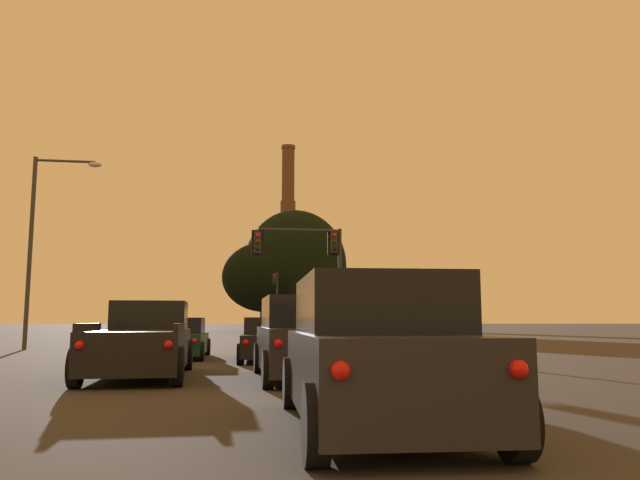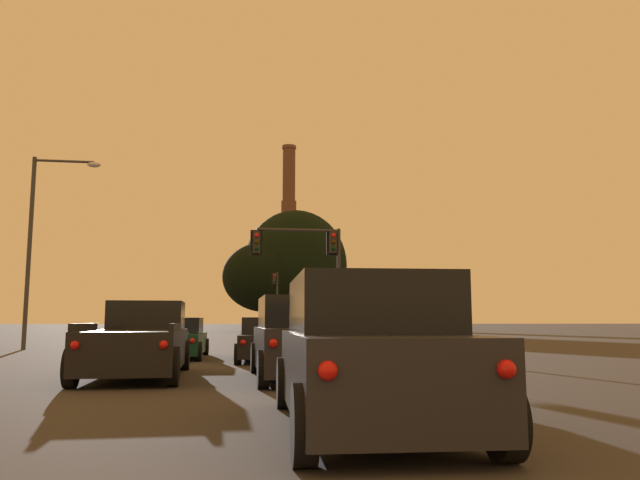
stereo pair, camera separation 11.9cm
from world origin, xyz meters
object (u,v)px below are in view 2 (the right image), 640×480
Objects in this scene: sedan_right_lane_front at (267,340)px; traffic_light_overhead_right at (310,257)px; street_lamp at (41,231)px; smokestack at (288,254)px; traffic_light_far_right at (276,293)px; pickup_truck_center_lane_second at (140,342)px; suv_right_lane_second at (300,339)px; sedan_center_lane_front at (178,339)px; suv_right_lane_third at (367,354)px.

traffic_light_overhead_right is at bearing 76.14° from sedan_right_lane_front.
smokestack is at bearing 78.49° from street_lamp.
traffic_light_overhead_right is at bearing -91.58° from traffic_light_far_right.
traffic_light_far_right is (6.88, 47.68, 3.29)m from pickup_truck_center_lane_second.
suv_right_lane_second is at bearing -57.50° from street_lamp.
sedan_center_lane_front is at bearing -99.26° from traffic_light_far_right.
traffic_light_overhead_right is (2.23, 15.41, 3.50)m from suv_right_lane_second.
traffic_light_overhead_right is 0.14× the size of smokestack.
street_lamp is at bearing -101.51° from smokestack.
traffic_light_overhead_right is (5.96, 14.16, 3.59)m from pickup_truck_center_lane_second.
sedan_center_lane_front is at bearing -97.38° from smokestack.
traffic_light_far_right is (3.51, 42.15, 3.42)m from sedan_right_lane_front.
traffic_light_far_right is (0.92, 33.52, -0.30)m from traffic_light_overhead_right.
suv_right_lane_third is 0.12× the size of smokestack.
traffic_light_overhead_right is at bearing 51.61° from sedan_center_lane_front.
traffic_light_far_right reaches higher than sedan_right_lane_front.
sedan_right_lane_front is 42.44m from traffic_light_far_right.
sedan_right_lane_front is at bearing -106.65° from traffic_light_overhead_right.
pickup_truck_center_lane_second is 3.93m from suv_right_lane_second.
pickup_truck_center_lane_second is at bearing 161.75° from suv_right_lane_second.
smokestack is at bearing 83.61° from traffic_light_far_right.
suv_right_lane_second is at bearing -66.99° from sedan_center_lane_front.
suv_right_lane_second is 0.12× the size of smokestack.
sedan_right_lane_front is 6.79m from suv_right_lane_second.
suv_right_lane_second is 9.35m from sedan_center_lane_front.
suv_right_lane_third is 25.78m from street_lamp.
street_lamp reaches higher than suv_right_lane_third.
traffic_light_far_right reaches higher than suv_right_lane_third.
street_lamp is 111.74m from smokestack.
traffic_light_overhead_right is 0.93× the size of traffic_light_far_right.
sedan_right_lane_front is 0.86× the size of pickup_truck_center_lane_second.
street_lamp reaches higher than pickup_truck_center_lane_second.
smokestack is (15.44, 124.17, 15.55)m from pickup_truck_center_lane_second.
sedan_right_lane_front is at bearing -43.67° from street_lamp.
street_lamp reaches higher than traffic_light_overhead_right.
smokestack is (22.19, 108.98, 10.81)m from street_lamp.
smokestack is at bearing 82.20° from pickup_truck_center_lane_second.
sedan_center_lane_front is at bearing 111.60° from suv_right_lane_second.
suv_right_lane_second is at bearing -93.69° from traffic_light_far_right.
street_lamp is (-10.55, 23.06, 4.64)m from suv_right_lane_third.
sedan_center_lane_front is 0.52× the size of street_lamp.
suv_right_lane_second is at bearing -95.34° from smokestack.
suv_right_lane_second reaches higher than sedan_right_lane_front.
traffic_light_overhead_right is at bearing -94.93° from smokestack.
pickup_truck_center_lane_second is at bearing -118.63° from sedan_right_lane_front.
suv_right_lane_second is 0.54× the size of street_lamp.
suv_right_lane_third is at bearing -85.41° from sedan_right_lane_front.
smokestack is (12.07, 118.64, 15.68)m from sedan_right_lane_front.
suv_right_lane_third is 0.55× the size of street_lamp.
traffic_light_overhead_right is 33.53m from traffic_light_far_right.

